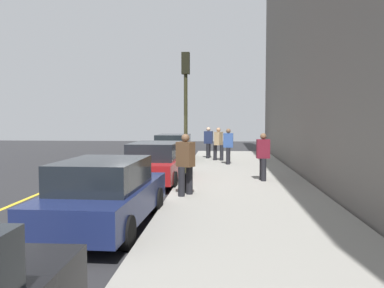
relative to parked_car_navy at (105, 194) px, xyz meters
The scene contains 13 objects.
ground_plane 5.34m from the parked_car_navy, ahead, with size 56.00×56.00×0.00m, color #28282B.
sidewalk 6.25m from the parked_car_navy, 31.70° to the right, with size 28.00×4.60×0.15m, color gray.
lane_stripe_centre 6.24m from the parked_car_navy, 31.47° to the left, with size 28.00×0.14×0.01m, color gold.
parked_car_navy is the anchor object (origin of this frame).
parked_car_red 6.19m from the parked_car_navy, ahead, with size 4.83×2.03×1.51m.
parked_car_green 13.25m from the parked_car_navy, ahead, with size 4.54×2.00×1.51m.
pedestrian_navy_coat 14.55m from the parked_car_navy, ahead, with size 0.56×0.49×1.71m.
pedestrian_tan_coat 13.38m from the parked_car_navy, 10.14° to the right, with size 0.54×0.53×1.72m.
pedestrian_burgundy_coat 7.44m from the parked_car_navy, 32.53° to the right, with size 0.56×0.47×1.70m.
pedestrian_brown_coat 3.54m from the parked_car_navy, 24.70° to the right, with size 0.53×0.57×1.78m.
pedestrian_blue_coat 11.81m from the parked_car_navy, 13.94° to the right, with size 0.57×0.48×1.72m.
traffic_light_pole 5.63m from the parked_car_navy, 15.06° to the right, with size 0.35×0.26×4.37m.
rolling_suitcase 3.92m from the parked_car_navy, 20.76° to the right, with size 0.34×0.22×0.93m.
Camera 1 is at (-14.10, -2.53, 2.41)m, focal length 39.21 mm.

